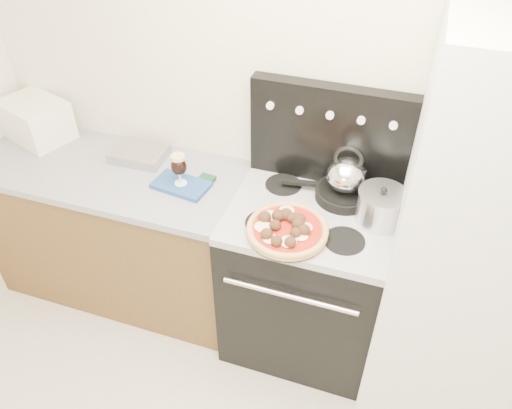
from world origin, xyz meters
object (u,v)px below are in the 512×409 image
at_px(skillet, 344,194).
at_px(base_cabinet, 122,233).
at_px(pizza_pan, 287,233).
at_px(pizza, 288,228).
at_px(tea_kettle, 347,173).
at_px(fridge, 473,244).
at_px(beer_glass, 179,169).
at_px(stock_pot, 381,208).
at_px(stove_body, 305,281).
at_px(oven_mitt, 181,185).
at_px(toaster_oven, 36,120).

bearing_deg(skillet, base_cabinet, -174.45).
bearing_deg(pizza_pan, base_cabinet, 168.45).
relative_size(pizza, skillet, 1.32).
height_order(pizza, tea_kettle, tea_kettle).
height_order(fridge, pizza_pan, fridge).
bearing_deg(beer_glass, pizza, -17.18).
relative_size(base_cabinet, beer_glass, 8.60).
relative_size(pizza_pan, stock_pot, 1.66).
bearing_deg(pizza_pan, stock_pot, 30.97).
relative_size(stove_body, oven_mitt, 3.22).
bearing_deg(toaster_oven, skillet, 18.63).
height_order(pizza_pan, stock_pot, stock_pot).
xyz_separation_m(fridge, stock_pot, (-0.40, 0.06, 0.05)).
bearing_deg(oven_mitt, beer_glass, 0.00).
bearing_deg(toaster_oven, base_cabinet, 3.53).
bearing_deg(fridge, toaster_oven, 175.11).
relative_size(beer_glass, pizza, 0.47).
bearing_deg(toaster_oven, pizza, 6.54).
xyz_separation_m(pizza, stock_pot, (0.36, 0.22, 0.04)).
bearing_deg(stock_pot, toaster_oven, 175.76).
relative_size(fridge, pizza, 5.34).
xyz_separation_m(toaster_oven, skillet, (1.74, -0.03, -0.07)).
xyz_separation_m(fridge, oven_mitt, (-1.36, 0.02, -0.04)).
relative_size(base_cabinet, tea_kettle, 7.22).
distance_m(base_cabinet, skillet, 1.33).
bearing_deg(stock_pot, base_cabinet, -179.74).
distance_m(pizza_pan, pizza, 0.03).
bearing_deg(skillet, oven_mitt, -169.40).
bearing_deg(base_cabinet, stock_pot, 0.26).
bearing_deg(stove_body, base_cabinet, 178.70).
xyz_separation_m(base_cabinet, pizza_pan, (1.04, -0.21, 0.50)).
bearing_deg(stove_body, toaster_oven, 173.89).
relative_size(base_cabinet, toaster_oven, 4.13).
height_order(toaster_oven, oven_mitt, toaster_oven).
distance_m(base_cabinet, pizza, 1.18).
relative_size(beer_glass, skillet, 0.63).
bearing_deg(beer_glass, tea_kettle, 10.60).
distance_m(stove_body, skillet, 0.54).
bearing_deg(stock_pot, beer_glass, -177.99).
height_order(oven_mitt, pizza_pan, pizza_pan).
distance_m(base_cabinet, stock_pot, 1.51).
height_order(pizza, skillet, pizza).
height_order(base_cabinet, toaster_oven, toaster_oven).
bearing_deg(pizza, pizza_pan, 0.00).
distance_m(fridge, skillet, 0.61).
bearing_deg(fridge, pizza, -168.01).
xyz_separation_m(base_cabinet, skillet, (1.22, 0.12, 0.51)).
height_order(stove_body, tea_kettle, tea_kettle).
bearing_deg(pizza, oven_mitt, 162.82).
bearing_deg(stock_pot, skillet, 148.15).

